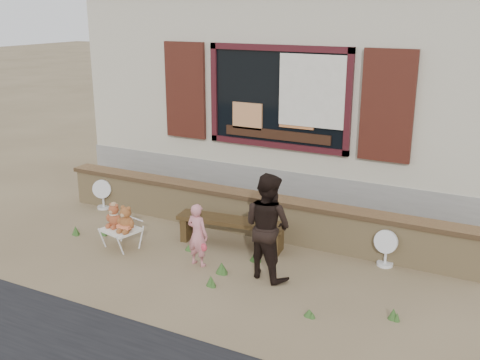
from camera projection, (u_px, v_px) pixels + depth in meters
The scene contains 12 objects.
ground at pixel (221, 256), 8.18m from camera, with size 80.00×80.00×0.00m, color brown.
shopfront at pixel (328, 83), 11.39m from camera, with size 8.04×5.13×4.00m.
brick_wall at pixel (252, 213), 8.92m from camera, with size 7.10×0.36×0.67m.
bench at pixel (231, 226), 8.46m from camera, with size 1.71×0.56×0.43m.
folding_chair at pixel (121, 230), 8.39m from camera, with size 0.59×0.54×0.31m.
teddy_bear_left at pixel (114, 215), 8.41m from camera, with size 0.27×0.24×0.37m, color brown, non-canonical shape.
teddy_bear_right at pixel (126, 218), 8.23m from camera, with size 0.29×0.25×0.40m, color brown, non-canonical shape.
child at pixel (198, 235), 7.78m from camera, with size 0.33×0.22×0.91m, color pink.
adult at pixel (268, 226), 7.37m from camera, with size 0.70×0.55×1.44m, color black.
fan_left at pixel (103, 194), 10.04m from camera, with size 0.35×0.23×0.55m.
fan_right at pixel (386, 248), 7.81m from camera, with size 0.34×0.23×0.54m.
grass_tufts at pixel (214, 263), 7.81m from camera, with size 5.21×1.21×0.15m.
Camera 1 is at (3.70, -6.51, 3.48)m, focal length 42.00 mm.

